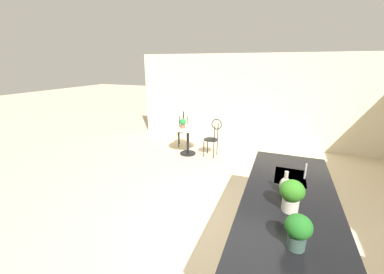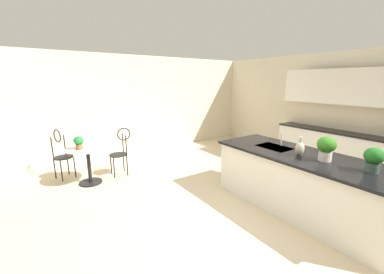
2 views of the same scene
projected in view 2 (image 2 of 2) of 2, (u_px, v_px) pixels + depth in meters
name	position (u px, v px, depth m)	size (l,w,h in m)	color
ground_plane	(248.00, 218.00, 3.57)	(40.00, 40.00, 0.00)	beige
wall_back	(365.00, 112.00, 5.26)	(9.00, 0.12, 2.70)	beige
wall_left_window	(137.00, 105.00, 6.67)	(0.12, 7.80, 2.70)	beige
kitchen_island	(301.00, 183.00, 3.69)	(2.80, 1.06, 0.92)	white
back_counter_run	(331.00, 147.00, 5.54)	(2.44, 0.64, 1.52)	white
upper_cabinet_run	(339.00, 86.00, 5.19)	(2.40, 0.36, 0.76)	white
bistro_table	(89.00, 162.00, 4.68)	(0.80, 0.80, 0.74)	black
chair_near_window	(61.00, 152.00, 4.94)	(0.52, 0.49, 1.04)	black
chair_by_island	(121.00, 149.00, 5.11)	(0.40, 0.49, 1.04)	black
sink_faucet	(281.00, 139.00, 4.09)	(0.02, 0.02, 0.22)	#B2B5BA
potted_plant_on_table	(79.00, 142.00, 4.50)	(0.18, 0.18, 0.25)	#9E603D
potted_plant_counter_near	(326.00, 147.00, 3.29)	(0.25, 0.25, 0.35)	beige
potted_plant_counter_far	(374.00, 158.00, 2.88)	(0.22, 0.22, 0.31)	#385147
vase_on_counter	(300.00, 148.00, 3.56)	(0.13, 0.13, 0.29)	#BCB29E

